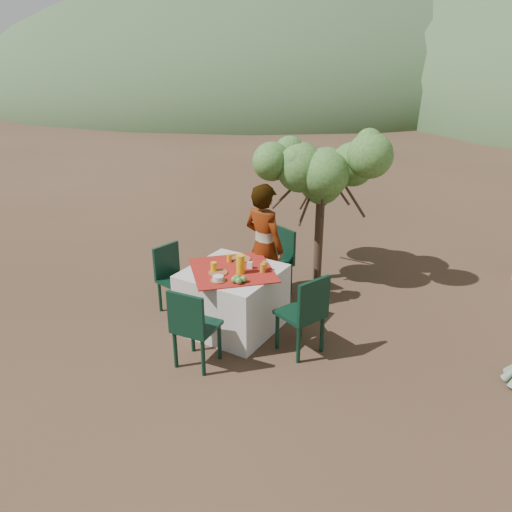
{
  "coord_description": "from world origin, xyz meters",
  "views": [
    {
      "loc": [
        2.53,
        -4.4,
        3.13
      ],
      "look_at": [
        -0.38,
        0.4,
        0.81
      ],
      "focal_mm": 35.0,
      "sensor_mm": 36.0,
      "label": 1
    }
  ],
  "objects_px": {
    "chair_far": "(278,258)",
    "shrub_tree": "(328,177)",
    "chair_right": "(306,312)",
    "person": "(264,247)",
    "chair_near": "(192,325)",
    "chair_left": "(173,275)",
    "juice_pitcher": "(241,264)",
    "table": "(233,299)"
  },
  "relations": [
    {
      "from": "table",
      "to": "chair_left",
      "type": "xyz_separation_m",
      "value": [
        -0.91,
        -0.01,
        0.1
      ]
    },
    {
      "from": "juice_pitcher",
      "to": "shrub_tree",
      "type": "bearing_deg",
      "value": 83.44
    },
    {
      "from": "juice_pitcher",
      "to": "chair_left",
      "type": "bearing_deg",
      "value": 179.21
    },
    {
      "from": "person",
      "to": "shrub_tree",
      "type": "xyz_separation_m",
      "value": [
        0.32,
        1.17,
        0.7
      ]
    },
    {
      "from": "person",
      "to": "shrub_tree",
      "type": "height_order",
      "value": "shrub_tree"
    },
    {
      "from": "chair_far",
      "to": "shrub_tree",
      "type": "distance_m",
      "value": 1.31
    },
    {
      "from": "shrub_tree",
      "to": "person",
      "type": "bearing_deg",
      "value": -105.28
    },
    {
      "from": "chair_far",
      "to": "table",
      "type": "bearing_deg",
      "value": -69.28
    },
    {
      "from": "chair_left",
      "to": "person",
      "type": "xyz_separation_m",
      "value": [
        0.94,
        0.69,
        0.34
      ]
    },
    {
      "from": "juice_pitcher",
      "to": "chair_far",
      "type": "bearing_deg",
      "value": 96.7
    },
    {
      "from": "juice_pitcher",
      "to": "table",
      "type": "bearing_deg",
      "value": 168.32
    },
    {
      "from": "table",
      "to": "chair_near",
      "type": "distance_m",
      "value": 0.92
    },
    {
      "from": "juice_pitcher",
      "to": "chair_near",
      "type": "bearing_deg",
      "value": -91.7
    },
    {
      "from": "chair_far",
      "to": "person",
      "type": "xyz_separation_m",
      "value": [
        0.03,
        -0.42,
        0.31
      ]
    },
    {
      "from": "chair_far",
      "to": "juice_pitcher",
      "type": "distance_m",
      "value": 1.19
    },
    {
      "from": "chair_left",
      "to": "table",
      "type": "bearing_deg",
      "value": -80.11
    },
    {
      "from": "chair_near",
      "to": "chair_left",
      "type": "height_order",
      "value": "chair_near"
    },
    {
      "from": "juice_pitcher",
      "to": "person",
      "type": "bearing_deg",
      "value": 98.31
    },
    {
      "from": "person",
      "to": "juice_pitcher",
      "type": "bearing_deg",
      "value": 110.48
    },
    {
      "from": "chair_near",
      "to": "chair_right",
      "type": "height_order",
      "value": "chair_right"
    },
    {
      "from": "chair_far",
      "to": "person",
      "type": "distance_m",
      "value": 0.52
    },
    {
      "from": "shrub_tree",
      "to": "juice_pitcher",
      "type": "xyz_separation_m",
      "value": [
        -0.22,
        -1.88,
        -0.65
      ]
    },
    {
      "from": "table",
      "to": "chair_left",
      "type": "height_order",
      "value": "chair_left"
    },
    {
      "from": "table",
      "to": "chair_left",
      "type": "relative_size",
      "value": 1.5
    },
    {
      "from": "chair_far",
      "to": "juice_pitcher",
      "type": "bearing_deg",
      "value": -62.51
    },
    {
      "from": "table",
      "to": "person",
      "type": "relative_size",
      "value": 0.79
    },
    {
      "from": "chair_left",
      "to": "juice_pitcher",
      "type": "xyz_separation_m",
      "value": [
        1.04,
        -0.01,
        0.39
      ]
    },
    {
      "from": "chair_near",
      "to": "person",
      "type": "relative_size",
      "value": 0.55
    },
    {
      "from": "table",
      "to": "chair_right",
      "type": "relative_size",
      "value": 1.38
    },
    {
      "from": "chair_right",
      "to": "juice_pitcher",
      "type": "bearing_deg",
      "value": -72.34
    },
    {
      "from": "chair_near",
      "to": "juice_pitcher",
      "type": "bearing_deg",
      "value": -97.45
    },
    {
      "from": "chair_far",
      "to": "juice_pitcher",
      "type": "height_order",
      "value": "juice_pitcher"
    },
    {
      "from": "table",
      "to": "chair_right",
      "type": "bearing_deg",
      "value": -4.32
    },
    {
      "from": "shrub_tree",
      "to": "juice_pitcher",
      "type": "bearing_deg",
      "value": -96.56
    },
    {
      "from": "chair_right",
      "to": "person",
      "type": "height_order",
      "value": "person"
    },
    {
      "from": "shrub_tree",
      "to": "juice_pitcher",
      "type": "height_order",
      "value": "shrub_tree"
    },
    {
      "from": "shrub_tree",
      "to": "chair_far",
      "type": "bearing_deg",
      "value": -114.91
    },
    {
      "from": "chair_near",
      "to": "shrub_tree",
      "type": "xyz_separation_m",
      "value": [
        0.24,
        2.76,
        1.02
      ]
    },
    {
      "from": "table",
      "to": "shrub_tree",
      "type": "distance_m",
      "value": 2.2
    },
    {
      "from": "chair_near",
      "to": "person",
      "type": "bearing_deg",
      "value": -92.97
    },
    {
      "from": "chair_far",
      "to": "shrub_tree",
      "type": "bearing_deg",
      "value": 85.89
    },
    {
      "from": "chair_right",
      "to": "shrub_tree",
      "type": "xyz_separation_m",
      "value": [
        -0.64,
        1.92,
        1.0
      ]
    }
  ]
}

